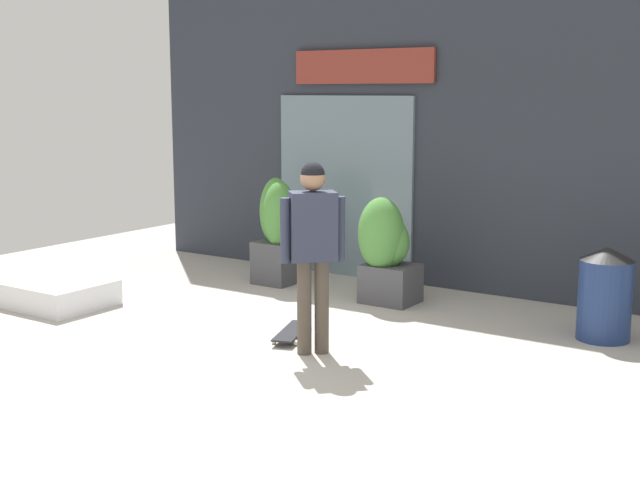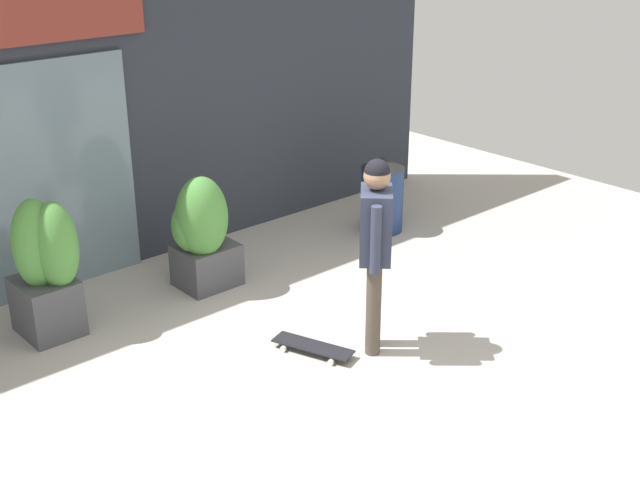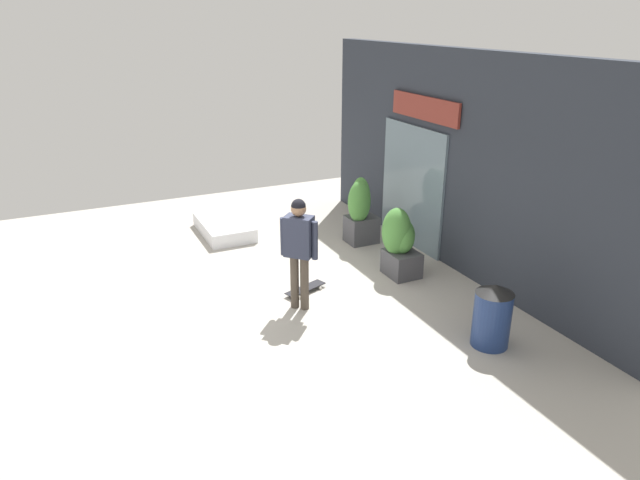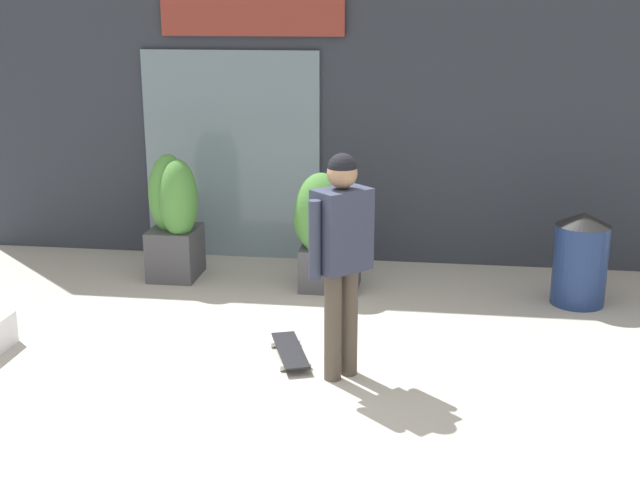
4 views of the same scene
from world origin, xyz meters
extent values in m
plane|color=#B2ADA3|center=(0.00, 0.00, 0.00)|extent=(12.00, 12.00, 0.00)
cube|color=#2D333D|center=(0.00, 3.49, 1.84)|extent=(8.26, 0.25, 3.69)
cube|color=slate|center=(-1.14, 3.34, 1.15)|extent=(1.96, 0.06, 2.29)
cube|color=maroon|center=(-0.88, 3.32, 2.64)|extent=(1.96, 0.05, 0.41)
cylinder|color=#4C4238|center=(0.36, 0.29, 0.43)|extent=(0.13, 0.13, 0.86)
cylinder|color=#4C4238|center=(0.47, 0.40, 0.43)|extent=(0.13, 0.13, 0.86)
cube|color=#2D3347|center=(0.42, 0.35, 1.17)|extent=(0.47, 0.47, 0.61)
cylinder|color=#2D3347|center=(0.24, 0.17, 1.14)|extent=(0.09, 0.09, 0.58)
cylinder|color=#2D3347|center=(0.59, 0.52, 1.14)|extent=(0.09, 0.09, 0.58)
sphere|color=#997051|center=(0.42, 0.35, 1.59)|extent=(0.22, 0.22, 0.22)
sphere|color=black|center=(0.42, 0.35, 1.63)|extent=(0.21, 0.21, 0.21)
cube|color=black|center=(-0.03, 0.64, 0.07)|extent=(0.43, 0.76, 0.02)
cylinder|color=silver|center=(-0.21, 0.82, 0.03)|extent=(0.05, 0.06, 0.05)
cylinder|color=silver|center=(-0.01, 0.89, 0.03)|extent=(0.05, 0.06, 0.05)
cylinder|color=silver|center=(-0.05, 0.38, 0.03)|extent=(0.05, 0.06, 0.05)
cylinder|color=silver|center=(0.15, 0.45, 0.03)|extent=(0.05, 0.06, 0.05)
cube|color=#47474C|center=(0.07, 2.39, 0.22)|extent=(0.58, 0.50, 0.44)
ellipsoid|color=#4C8C3D|center=(0.00, 2.37, 0.69)|extent=(0.58, 0.45, 0.61)
ellipsoid|color=#4C8C3D|center=(0.01, 2.39, 0.69)|extent=(0.39, 0.50, 0.60)
ellipsoid|color=#4C8C3D|center=(-0.01, 2.31, 0.78)|extent=(0.53, 0.49, 0.82)
cube|color=#47474C|center=(-1.57, 2.52, 0.26)|extent=(0.48, 0.58, 0.53)
ellipsoid|color=#4C8C3D|center=(-1.60, 2.49, 0.88)|extent=(0.43, 0.36, 0.84)
ellipsoid|color=#4C8C3D|center=(-1.47, 2.39, 0.87)|extent=(0.39, 0.45, 0.81)
cylinder|color=navy|center=(2.47, 2.26, 0.39)|extent=(0.50, 0.50, 0.77)
cone|color=black|center=(2.47, 2.26, 0.84)|extent=(0.51, 0.51, 0.13)
camera|label=1|loc=(4.63, -5.80, 2.35)|focal=47.89mm
camera|label=2|loc=(-4.19, -4.13, 3.72)|focal=46.78mm
camera|label=3|loc=(7.61, -2.69, 4.19)|focal=32.30mm
camera|label=4|loc=(1.06, -5.44, 2.76)|focal=46.31mm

